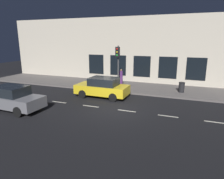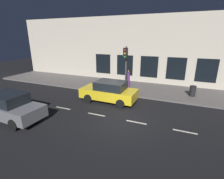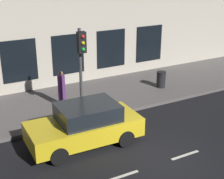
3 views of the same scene
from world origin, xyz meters
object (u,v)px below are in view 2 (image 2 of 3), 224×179
(parked_car_1, at_px, (109,91))
(pedestrian_0, at_px, (128,80))
(trash_bin, at_px, (193,91))
(parked_car_0, at_px, (10,107))
(traffic_light, at_px, (126,61))

(parked_car_1, distance_m, pedestrian_0, 3.46)
(trash_bin, bearing_deg, parked_car_1, 119.00)
(parked_car_0, xyz_separation_m, trash_bin, (8.16, -10.10, -0.21))
(traffic_light, relative_size, parked_car_1, 0.92)
(parked_car_0, height_order, trash_bin, parked_car_0)
(traffic_light, distance_m, parked_car_0, 8.50)
(pedestrian_0, bearing_deg, parked_car_0, 38.16)
(pedestrian_0, relative_size, trash_bin, 1.98)
(parked_car_0, bearing_deg, pedestrian_0, 153.06)
(parked_car_1, distance_m, trash_bin, 6.71)
(traffic_light, distance_m, parked_car_1, 2.78)
(parked_car_1, bearing_deg, traffic_light, -20.28)
(traffic_light, relative_size, pedestrian_0, 2.30)
(traffic_light, bearing_deg, parked_car_1, 158.55)
(traffic_light, xyz_separation_m, trash_bin, (1.54, -5.19, -2.30))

